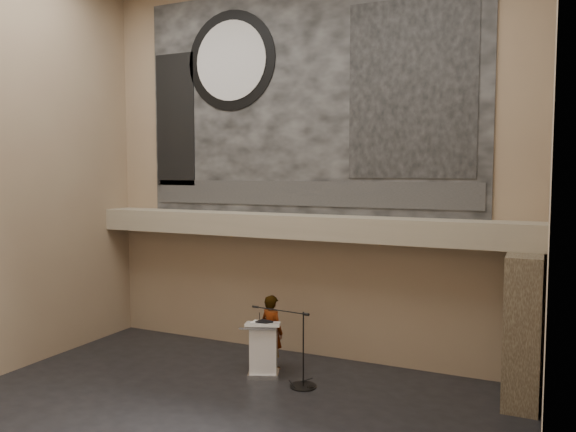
% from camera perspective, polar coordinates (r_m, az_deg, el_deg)
% --- Properties ---
extents(floor, '(10.00, 10.00, 0.00)m').
position_cam_1_polar(floor, '(9.92, -8.35, -20.17)').
color(floor, black).
rests_on(floor, ground).
extents(wall_back, '(10.00, 0.02, 8.50)m').
position_cam_1_polar(wall_back, '(12.54, 1.55, 5.05)').
color(wall_back, '#8A7157').
rests_on(wall_back, floor).
extents(wall_right, '(0.02, 8.00, 8.50)m').
position_cam_1_polar(wall_right, '(7.51, 25.17, 4.97)').
color(wall_right, '#8A7157').
rests_on(wall_right, floor).
extents(soffit, '(10.00, 0.80, 0.50)m').
position_cam_1_polar(soffit, '(12.23, 0.79, -1.03)').
color(soffit, gray).
rests_on(soffit, wall_back).
extents(sprinkler_left, '(0.04, 0.04, 0.06)m').
position_cam_1_polar(sprinkler_left, '(12.95, -5.77, -1.99)').
color(sprinkler_left, '#B2893D').
rests_on(sprinkler_left, soffit).
extents(sprinkler_right, '(0.04, 0.04, 0.06)m').
position_cam_1_polar(sprinkler_right, '(11.57, 9.31, -2.81)').
color(sprinkler_right, '#B2893D').
rests_on(sprinkler_right, soffit).
extents(banner, '(8.00, 0.05, 5.00)m').
position_cam_1_polar(banner, '(12.61, 1.51, 11.65)').
color(banner, black).
rests_on(banner, wall_back).
extents(banner_text_strip, '(7.76, 0.02, 0.55)m').
position_cam_1_polar(banner_text_strip, '(12.49, 1.42, 2.30)').
color(banner_text_strip, '#2C2C2C').
rests_on(banner_text_strip, banner).
extents(banner_clock_rim, '(2.30, 0.02, 2.30)m').
position_cam_1_polar(banner_clock_rim, '(13.54, -5.82, 15.42)').
color(banner_clock_rim, black).
rests_on(banner_clock_rim, banner).
extents(banner_clock_face, '(1.84, 0.02, 1.84)m').
position_cam_1_polar(banner_clock_face, '(13.53, -5.86, 15.43)').
color(banner_clock_face, silver).
rests_on(banner_clock_face, banner).
extents(banner_building_print, '(2.60, 0.02, 3.60)m').
position_cam_1_polar(banner_building_print, '(11.84, 12.41, 12.50)').
color(banner_building_print, black).
rests_on(banner_building_print, banner).
extents(banner_brick_print, '(1.10, 0.02, 3.20)m').
position_cam_1_polar(banner_brick_print, '(14.24, -11.39, 9.54)').
color(banner_brick_print, black).
rests_on(banner_brick_print, banner).
extents(stone_pier, '(0.60, 1.40, 2.70)m').
position_cam_1_polar(stone_pier, '(11.02, 22.77, -10.47)').
color(stone_pier, '#443829').
rests_on(stone_pier, floor).
extents(lectern, '(0.83, 0.71, 1.13)m').
position_cam_1_polar(lectern, '(11.68, -2.51, -13.35)').
color(lectern, silver).
rests_on(lectern, floor).
extents(binder, '(0.33, 0.29, 0.04)m').
position_cam_1_polar(binder, '(11.49, -2.43, -10.70)').
color(binder, black).
rests_on(binder, lectern).
extents(papers, '(0.21, 0.27, 0.00)m').
position_cam_1_polar(papers, '(11.57, -3.22, -10.67)').
color(papers, white).
rests_on(papers, lectern).
extents(speaker_person, '(0.66, 0.53, 1.56)m').
position_cam_1_polar(speaker_person, '(12.03, -1.65, -11.67)').
color(speaker_person, silver).
rests_on(speaker_person, floor).
extents(mic_stand, '(1.41, 0.52, 1.47)m').
position_cam_1_polar(mic_stand, '(11.23, 1.38, -15.90)').
color(mic_stand, black).
rests_on(mic_stand, floor).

